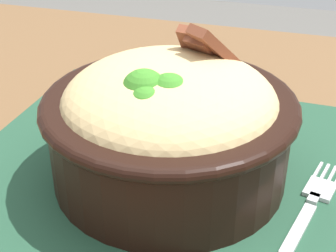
{
  "coord_description": "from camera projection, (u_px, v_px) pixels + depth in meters",
  "views": [
    {
      "loc": [
        0.05,
        -0.34,
        1.01
      ],
      "look_at": [
        -0.05,
        -0.0,
        0.8
      ],
      "focal_mm": 54.56,
      "sensor_mm": 36.0,
      "label": 1
    }
  ],
  "objects": [
    {
      "name": "bowl",
      "position": [
        168.0,
        123.0,
        0.4
      ],
      "size": [
        0.24,
        0.24,
        0.13
      ],
      "color": "black",
      "rests_on": "placemat"
    },
    {
      "name": "placemat",
      "position": [
        196.0,
        177.0,
        0.43
      ],
      "size": [
        0.41,
        0.34,
        0.0
      ],
      "primitive_type": "cube",
      "rotation": [
        0.0,
        0.0,
        -0.03
      ],
      "color": "#1E422D",
      "rests_on": "table"
    },
    {
      "name": "fork",
      "position": [
        313.0,
        202.0,
        0.4
      ],
      "size": [
        0.04,
        0.12,
        0.0
      ],
      "color": "silver",
      "rests_on": "placemat"
    }
  ]
}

